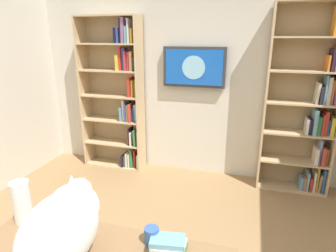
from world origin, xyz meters
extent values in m
cube|color=beige|center=(0.00, -2.23, 1.35)|extent=(4.52, 0.06, 2.70)
cube|color=tan|center=(-0.80, -2.04, 1.08)|extent=(0.02, 0.28, 2.16)
cube|color=tan|center=(-1.19, -2.17, 1.08)|extent=(0.80, 0.01, 2.16)
cube|color=tan|center=(-1.19, -2.04, 0.01)|extent=(0.75, 0.27, 0.02)
cube|color=tan|center=(-1.19, -2.04, 0.37)|extent=(0.75, 0.27, 0.02)
cube|color=tan|center=(-1.19, -2.04, 0.72)|extent=(0.75, 0.27, 0.02)
cube|color=tan|center=(-1.19, -2.04, 1.08)|extent=(0.75, 0.27, 0.02)
cube|color=tan|center=(-1.19, -2.04, 1.44)|extent=(0.75, 0.27, 0.02)
cube|color=tan|center=(-1.19, -2.04, 1.79)|extent=(0.75, 0.27, 0.02)
cube|color=tan|center=(-1.19, -2.04, 2.15)|extent=(0.75, 0.27, 0.02)
cube|color=#2B5890|center=(-1.54, -2.02, 0.17)|extent=(0.02, 0.15, 0.31)
cube|color=#A5764C|center=(-1.51, -2.04, 0.13)|extent=(0.04, 0.16, 0.22)
cube|color=gold|center=(-1.48, -2.04, 0.18)|extent=(0.02, 0.14, 0.32)
cube|color=beige|center=(-1.45, -2.05, 0.14)|extent=(0.03, 0.19, 0.25)
cube|color=#B02926|center=(-1.41, -2.03, 0.11)|extent=(0.03, 0.16, 0.17)
cube|color=#689EB4|center=(-1.38, -2.05, 0.14)|extent=(0.02, 0.21, 0.23)
cube|color=#A2684E|center=(-1.34, -2.02, 0.10)|extent=(0.03, 0.14, 0.17)
cube|color=#648EAF|center=(-1.31, -2.03, 0.10)|extent=(0.03, 0.16, 0.16)
cube|color=#9C6038|center=(-1.54, -2.04, 0.47)|extent=(0.04, 0.14, 0.19)
cube|color=#B23D31|center=(-1.49, -2.04, 0.48)|extent=(0.04, 0.23, 0.21)
cube|color=#718CB4|center=(-1.45, -2.03, 0.53)|extent=(0.03, 0.15, 0.30)
cube|color=beige|center=(-1.42, -2.03, 0.48)|extent=(0.03, 0.22, 0.20)
cube|color=gold|center=(-1.54, -2.02, 0.84)|extent=(0.04, 0.14, 0.21)
cube|color=#22519E|center=(-1.50, -2.04, 0.82)|extent=(0.02, 0.13, 0.18)
cube|color=red|center=(-1.46, -2.04, 0.87)|extent=(0.04, 0.17, 0.27)
cube|color=#BA332D|center=(-1.43, -2.05, 0.86)|extent=(0.02, 0.22, 0.24)
cube|color=#3A8550|center=(-1.40, -2.02, 0.84)|extent=(0.04, 0.14, 0.21)
cube|color=#66A1AB|center=(-1.35, -2.03, 0.88)|extent=(0.04, 0.23, 0.29)
cube|color=black|center=(-1.31, -2.04, 0.82)|extent=(0.03, 0.20, 0.18)
cube|color=silver|center=(-1.28, -2.03, 0.82)|extent=(0.03, 0.18, 0.18)
cube|color=#72467C|center=(-1.51, -2.03, 1.24)|extent=(0.05, 0.22, 0.30)
cube|color=orange|center=(-1.48, -2.05, 1.22)|extent=(0.02, 0.13, 0.26)
cube|color=beige|center=(-1.44, -2.03, 1.24)|extent=(0.04, 0.13, 0.29)
cube|color=#618CA4|center=(-1.40, -2.03, 1.25)|extent=(0.02, 0.16, 0.32)
cube|color=#1E1F2B|center=(-1.37, -2.05, 1.19)|extent=(0.03, 0.24, 0.19)
cube|color=beige|center=(-1.34, -2.04, 1.21)|extent=(0.03, 0.19, 0.23)
cube|color=red|center=(-1.46, -2.03, 1.58)|extent=(0.03, 0.23, 0.26)
cube|color=black|center=(-1.42, -2.03, 1.57)|extent=(0.03, 0.22, 0.24)
cube|color=orange|center=(-1.39, -2.04, 1.53)|extent=(0.02, 0.23, 0.17)
cube|color=orange|center=(-1.40, -2.04, 1.95)|extent=(0.04, 0.19, 0.30)
cube|color=tan|center=(0.77, -2.04, 1.03)|extent=(0.02, 0.28, 2.06)
cube|color=tan|center=(1.60, -2.04, 1.03)|extent=(0.02, 0.28, 2.06)
cube|color=tan|center=(1.19, -2.17, 1.03)|extent=(0.85, 0.01, 2.06)
cube|color=tan|center=(1.19, -2.04, 0.01)|extent=(0.81, 0.27, 0.02)
cube|color=tan|center=(1.19, -2.04, 0.35)|extent=(0.81, 0.27, 0.02)
cube|color=tan|center=(1.19, -2.04, 0.69)|extent=(0.81, 0.27, 0.02)
cube|color=tan|center=(1.19, -2.04, 1.03)|extent=(0.81, 0.27, 0.02)
cube|color=tan|center=(1.19, -2.04, 1.37)|extent=(0.81, 0.27, 0.02)
cube|color=tan|center=(1.19, -2.04, 1.71)|extent=(0.81, 0.27, 0.02)
cube|color=tan|center=(1.19, -2.04, 2.05)|extent=(0.81, 0.27, 0.02)
cube|color=beige|center=(0.80, -2.04, 0.12)|extent=(0.02, 0.22, 0.21)
cube|color=black|center=(0.83, -2.03, 0.10)|extent=(0.04, 0.14, 0.17)
cube|color=#B22C24|center=(0.87, -2.03, 0.15)|extent=(0.03, 0.12, 0.25)
cube|color=#37793D|center=(0.91, -2.04, 0.15)|extent=(0.04, 0.19, 0.26)
cube|color=beige|center=(0.94, -2.04, 0.12)|extent=(0.02, 0.20, 0.21)
cube|color=silver|center=(0.98, -2.03, 0.13)|extent=(0.02, 0.19, 0.21)
cube|color=#428440|center=(1.01, -2.05, 0.10)|extent=(0.03, 0.19, 0.16)
cube|color=#23182C|center=(1.05, -2.05, 0.10)|extent=(0.03, 0.23, 0.16)
cube|color=beige|center=(0.80, -2.04, 0.46)|extent=(0.02, 0.17, 0.20)
cube|color=#336E42|center=(0.84, -2.03, 0.48)|extent=(0.04, 0.22, 0.23)
cube|color=#AC3226|center=(0.87, -2.04, 0.46)|extent=(0.02, 0.13, 0.20)
cube|color=beige|center=(0.90, -2.03, 0.46)|extent=(0.02, 0.20, 0.19)
cube|color=#28122B|center=(0.92, -2.02, 0.48)|extent=(0.02, 0.17, 0.24)
cube|color=#5B96AB|center=(0.81, -2.05, 0.82)|extent=(0.05, 0.22, 0.25)
cube|color=navy|center=(0.85, -2.04, 0.81)|extent=(0.04, 0.16, 0.21)
cube|color=#B83B2F|center=(0.89, -2.03, 0.83)|extent=(0.03, 0.24, 0.25)
cube|color=olive|center=(0.93, -2.02, 0.82)|extent=(0.04, 0.17, 0.24)
cube|color=#354B9E|center=(0.96, -2.03, 0.83)|extent=(0.02, 0.21, 0.26)
cube|color=silver|center=(0.99, -2.03, 0.84)|extent=(0.03, 0.15, 0.29)
cube|color=#5F8F9E|center=(1.03, -2.04, 0.79)|extent=(0.03, 0.20, 0.19)
cube|color=#2D439F|center=(0.80, -2.04, 1.13)|extent=(0.02, 0.13, 0.17)
cube|color=olive|center=(0.83, -2.04, 1.14)|extent=(0.02, 0.12, 0.20)
cube|color=gold|center=(0.86, -2.04, 1.15)|extent=(0.02, 0.17, 0.22)
cube|color=red|center=(0.90, -2.05, 1.16)|extent=(0.04, 0.22, 0.25)
cube|color=#27272A|center=(0.81, -2.03, 1.46)|extent=(0.04, 0.20, 0.17)
cube|color=#A06D3A|center=(0.85, -2.03, 1.50)|extent=(0.03, 0.19, 0.25)
cube|color=#AC303A|center=(0.89, -2.05, 1.50)|extent=(0.04, 0.18, 0.24)
cube|color=#AB3333|center=(0.94, -2.05, 1.50)|extent=(0.03, 0.20, 0.24)
cube|color=#364B97|center=(0.98, -2.05, 1.52)|extent=(0.04, 0.12, 0.29)
cube|color=red|center=(1.01, -2.04, 1.53)|extent=(0.02, 0.15, 0.30)
cube|color=gold|center=(1.05, -2.04, 1.48)|extent=(0.03, 0.23, 0.19)
cube|color=orange|center=(0.81, -2.05, 1.81)|extent=(0.03, 0.12, 0.19)
cube|color=yellow|center=(0.84, -2.03, 1.81)|extent=(0.03, 0.14, 0.18)
cube|color=silver|center=(0.88, -2.05, 1.87)|extent=(0.03, 0.21, 0.29)
cube|color=#5994A3|center=(0.91, -2.03, 1.82)|extent=(0.02, 0.21, 0.20)
cube|color=#855885|center=(0.95, -2.03, 1.87)|extent=(0.04, 0.20, 0.31)
cube|color=#2A1C2E|center=(0.98, -2.05, 1.87)|extent=(0.03, 0.17, 0.29)
cube|color=#2F438B|center=(1.03, -2.05, 1.81)|extent=(0.03, 0.20, 0.18)
cube|color=black|center=(1.06, -2.05, 1.81)|extent=(0.03, 0.20, 0.18)
cube|color=#333338|center=(0.08, -2.15, 1.43)|extent=(0.79, 0.06, 0.50)
cube|color=blue|center=(0.08, -2.12, 1.43)|extent=(0.72, 0.01, 0.43)
cylinder|color=#8CCCEA|center=(0.08, -2.11, 1.43)|extent=(0.29, 0.00, 0.29)
ellipsoid|color=white|center=(0.19, 0.46, 0.91)|extent=(0.31, 0.51, 0.37)
ellipsoid|color=white|center=(0.19, 0.35, 0.95)|extent=(0.26, 0.28, 0.27)
sphere|color=white|center=(0.19, 0.28, 1.03)|extent=(0.14, 0.14, 0.14)
cone|color=white|center=(0.16, 0.28, 1.08)|extent=(0.06, 0.06, 0.08)
cone|color=white|center=(0.23, 0.28, 1.08)|extent=(0.06, 0.06, 0.08)
cone|color=beige|center=(0.16, 0.29, 1.07)|extent=(0.03, 0.03, 0.05)
cone|color=beige|center=(0.23, 0.29, 1.07)|extent=(0.03, 0.03, 0.05)
cylinder|color=white|center=(0.63, 0.24, 0.86)|extent=(0.11, 0.11, 0.26)
cylinder|color=#335999|center=(-0.18, 0.21, 0.77)|extent=(0.08, 0.08, 0.10)
cube|color=#387A47|center=(-0.28, 0.24, 0.74)|extent=(0.19, 0.14, 0.02)
cube|color=beige|center=(-0.29, 0.24, 0.76)|extent=(0.17, 0.14, 0.02)
cube|color=#6699A8|center=(-0.28, 0.24, 0.79)|extent=(0.20, 0.14, 0.03)
camera|label=1|loc=(-0.63, 1.43, 1.81)|focal=30.56mm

